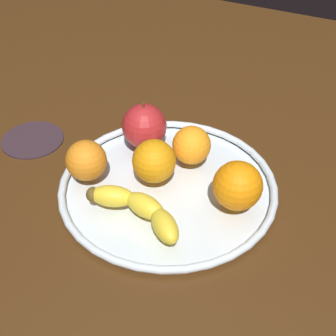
% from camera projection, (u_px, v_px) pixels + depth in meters
% --- Properties ---
extents(ground_plane, '(1.61, 1.61, 0.04)m').
position_uv_depth(ground_plane, '(168.00, 199.00, 0.80)').
color(ground_plane, '#442810').
extents(fruit_bowl, '(0.36, 0.36, 0.02)m').
position_uv_depth(fruit_bowl, '(168.00, 186.00, 0.78)').
color(fruit_bowl, silver).
rests_on(fruit_bowl, ground_plane).
extents(banana, '(0.18, 0.08, 0.03)m').
position_uv_depth(banana, '(137.00, 208.00, 0.71)').
color(banana, yellow).
rests_on(banana, fruit_bowl).
extents(apple, '(0.08, 0.08, 0.09)m').
position_uv_depth(apple, '(144.00, 126.00, 0.83)').
color(apple, '#AD2225').
rests_on(apple, fruit_bowl).
extents(orange_front_right, '(0.07, 0.07, 0.07)m').
position_uv_depth(orange_front_right, '(155.00, 160.00, 0.77)').
color(orange_front_right, orange).
rests_on(orange_front_right, fruit_bowl).
extents(orange_center, '(0.08, 0.08, 0.08)m').
position_uv_depth(orange_center, '(237.00, 187.00, 0.71)').
color(orange_center, orange).
rests_on(orange_center, fruit_bowl).
extents(orange_back_right, '(0.07, 0.07, 0.07)m').
position_uv_depth(orange_back_right, '(192.00, 145.00, 0.80)').
color(orange_back_right, orange).
rests_on(orange_back_right, fruit_bowl).
extents(orange_front_left, '(0.07, 0.07, 0.07)m').
position_uv_depth(orange_front_left, '(86.00, 160.00, 0.77)').
color(orange_front_left, orange).
rests_on(orange_front_left, fruit_bowl).
extents(ambient_coaster, '(0.11, 0.11, 0.01)m').
position_uv_depth(ambient_coaster, '(32.00, 139.00, 0.89)').
color(ambient_coaster, '#302229').
rests_on(ambient_coaster, ground_plane).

